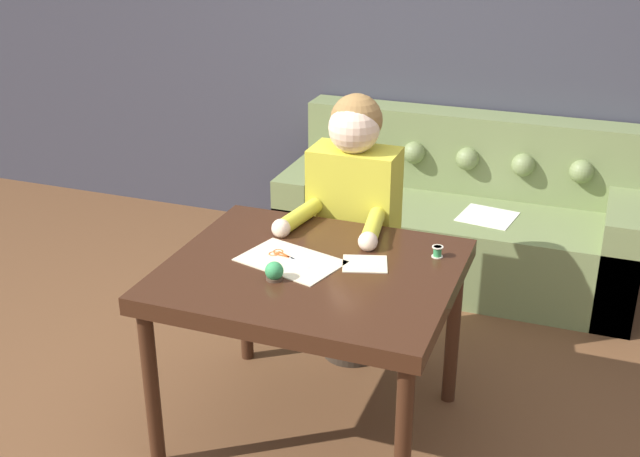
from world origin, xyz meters
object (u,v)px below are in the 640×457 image
scissors (284,256)px  person (353,228)px  dining_table (311,285)px  couch (459,222)px  pin_cushion (274,272)px  thread_spool (437,252)px

scissors → person: bearing=80.1°
dining_table → person: bearing=93.0°
couch → pin_cushion: (-0.36, -1.82, 0.48)m
couch → pin_cushion: couch is taller
thread_spool → pin_cushion: pin_cushion is taller
person → pin_cushion: size_ratio=18.04×
couch → dining_table: bearing=-99.1°
pin_cushion → scissors: bearing=102.2°
person → thread_spool: bearing=-37.6°
couch → person: person is taller
couch → pin_cushion: size_ratio=27.45×
scissors → couch: bearing=76.2°
scissors → thread_spool: bearing=20.2°
dining_table → thread_spool: 0.52m
dining_table → pin_cushion: bearing=-121.1°
pin_cushion → couch: bearing=78.9°
couch → thread_spool: 1.50m
dining_table → thread_spool: size_ratio=24.59×
couch → thread_spool: (0.17, -1.42, 0.47)m
person → scissors: 0.58m
dining_table → person: 0.62m
couch → scissors: size_ratio=9.37×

